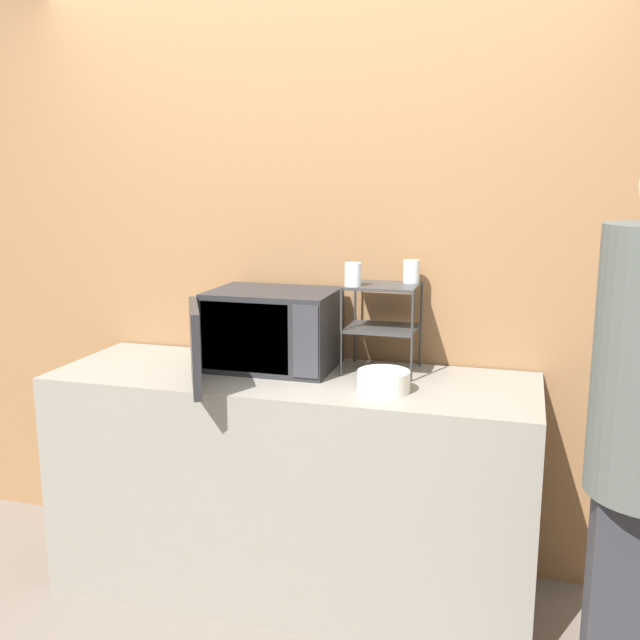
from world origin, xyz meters
name	(u,v)px	position (x,y,z in m)	size (l,w,h in m)	color
ground_plane	(267,629)	(0.00, 0.00, 0.00)	(12.00, 12.00, 0.00)	#6B6056
wall_back	(317,272)	(0.00, 0.69, 1.30)	(8.00, 0.06, 2.60)	olive
counter	(292,483)	(0.00, 0.33, 0.46)	(1.95, 0.65, 0.93)	gray
microwave	(269,330)	(-0.12, 0.41, 1.09)	(0.54, 0.75, 0.33)	#262628
dish_rack	(382,309)	(0.33, 0.49, 1.19)	(0.29, 0.25, 0.36)	#333333
glass_front_left	(353,274)	(0.23, 0.42, 1.33)	(0.07, 0.07, 0.09)	silver
glass_back_right	(411,271)	(0.44, 0.58, 1.33)	(0.07, 0.07, 0.09)	silver
bowl	(384,381)	(0.40, 0.22, 0.96)	(0.20, 0.20, 0.08)	silver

